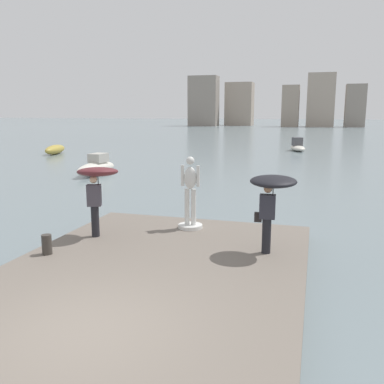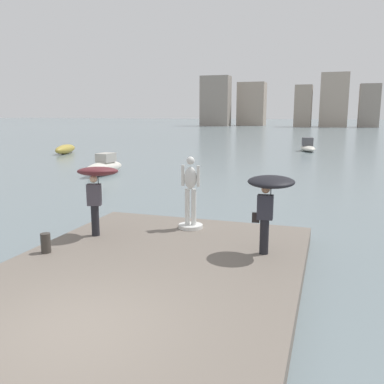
{
  "view_description": "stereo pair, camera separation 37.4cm",
  "coord_description": "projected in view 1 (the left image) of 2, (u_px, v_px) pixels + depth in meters",
  "views": [
    {
      "loc": [
        3.39,
        -5.51,
        3.85
      ],
      "look_at": [
        0.0,
        6.02,
        1.55
      ],
      "focal_mm": 39.21,
      "sensor_mm": 36.0,
      "label": 1
    },
    {
      "loc": [
        3.74,
        -5.4,
        3.85
      ],
      "look_at": [
        0.0,
        6.02,
        1.55
      ],
      "focal_mm": 39.21,
      "sensor_mm": 36.0,
      "label": 2
    }
  ],
  "objects": [
    {
      "name": "boat_mid",
      "position": [
        55.0,
        149.0,
        38.95
      ],
      "size": [
        1.85,
        4.04,
        0.84
      ],
      "color": "#B2993D",
      "rests_on": "ground"
    },
    {
      "name": "boat_near",
      "position": [
        96.0,
        167.0,
        25.83
      ],
      "size": [
        1.45,
        3.74,
        1.33
      ],
      "color": "silver",
      "rests_on": "ground"
    },
    {
      "name": "onlooker_left",
      "position": [
        97.0,
        180.0,
        11.55
      ],
      "size": [
        1.44,
        1.45,
        2.01
      ],
      "color": "black",
      "rests_on": "pier"
    },
    {
      "name": "pier",
      "position": [
        141.0,
        287.0,
        8.87
      ],
      "size": [
        6.71,
        10.36,
        0.4
      ],
      "primitive_type": "cube",
      "color": "#70665B",
      "rests_on": "ground"
    },
    {
      "name": "statue_white_figure",
      "position": [
        190.0,
        198.0,
        12.49
      ],
      "size": [
        0.73,
        0.73,
        2.17
      ],
      "color": "silver",
      "rests_on": "pier"
    },
    {
      "name": "mooring_bollard",
      "position": [
        47.0,
        244.0,
        10.29
      ],
      "size": [
        0.24,
        0.24,
        0.49
      ],
      "primitive_type": "cylinder",
      "color": "#38332D",
      "rests_on": "pier"
    },
    {
      "name": "onlooker_right",
      "position": [
        272.0,
        191.0,
        10.14
      ],
      "size": [
        1.2,
        1.21,
        1.95
      ],
      "color": "black",
      "rests_on": "pier"
    },
    {
      "name": "ground_plane",
      "position": [
        282.0,
        149.0,
        44.55
      ],
      "size": [
        400.0,
        400.0,
        0.0
      ],
      "primitive_type": "plane",
      "color": "slate"
    },
    {
      "name": "distant_skyline",
      "position": [
        284.0,
        103.0,
        114.4
      ],
      "size": [
        62.45,
        12.88,
        13.82
      ],
      "color": "gray",
      "rests_on": "ground"
    },
    {
      "name": "boat_far",
      "position": [
        298.0,
        147.0,
        42.09
      ],
      "size": [
        2.14,
        3.61,
        1.35
      ],
      "color": "silver",
      "rests_on": "ground"
    }
  ]
}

